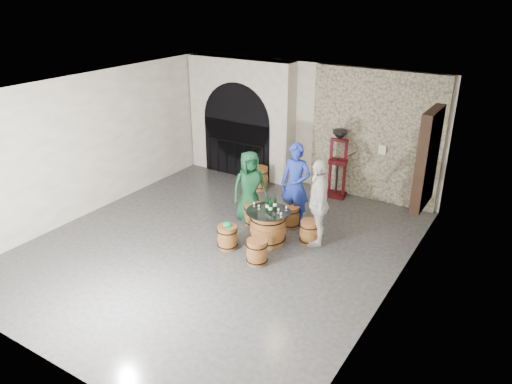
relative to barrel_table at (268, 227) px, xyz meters
The scene contains 31 objects.
ground 1.09m from the barrel_table, 139.51° to the right, with size 8.00×8.00×0.00m, color #2B2B2E.
wall_back 3.64m from the barrel_table, 103.24° to the left, with size 8.00×8.00×0.00m, color silver.
wall_front 4.90m from the barrel_table, 99.53° to the right, with size 8.00×8.00×0.00m, color silver.
wall_left 4.51m from the barrel_table, behind, with size 8.00×8.00×0.00m, color silver.
wall_right 3.06m from the barrel_table, 13.84° to the right, with size 8.00×8.00×0.00m, color silver.
ceiling 3.03m from the barrel_table, 139.51° to the right, with size 8.00×8.00×0.00m, color beige.
stone_facing_panel 3.65m from the barrel_table, 72.74° to the left, with size 3.20×0.12×3.18m, color #ABA288.
arched_opening 4.26m from the barrel_table, 131.17° to the left, with size 3.10×0.60×3.19m.
shuttered_window 3.44m from the barrel_table, 33.69° to the left, with size 0.23×1.10×2.00m.
barrel_table is the anchor object (origin of this frame).
barrel_stool_left 0.87m from the barrel_table, 142.54° to the left, with size 0.43×0.43×0.49m.
barrel_stool_far 0.87m from the barrel_table, 85.89° to the left, with size 0.43×0.43×0.49m.
barrel_stool_right 0.87m from the barrel_table, 30.03° to the left, with size 0.43×0.43×0.49m.
barrel_stool_near_right 0.87m from the barrel_table, 73.50° to the right, with size 0.43×0.43×0.49m.
barrel_stool_near_left 0.87m from the barrel_table, 131.35° to the right, with size 0.43×0.43×0.49m.
green_cap 0.88m from the barrel_table, 131.10° to the right, with size 0.23×0.18×0.10m.
person_green 1.20m from the barrel_table, 142.54° to the left, with size 0.80×0.52×1.63m, color #124025.
person_blue 1.20m from the barrel_table, 85.89° to the left, with size 0.68×0.45×1.87m, color #1B2F98.
person_white 1.16m from the barrel_table, 30.03° to the left, with size 1.07×0.45×1.82m, color silver.
wine_bottle_left 0.49m from the barrel_table, 139.83° to the left, with size 0.08×0.08×0.32m.
wine_bottle_center 0.50m from the barrel_table, 29.24° to the right, with size 0.08×0.08×0.32m.
wine_bottle_right 0.52m from the barrel_table, 70.96° to the left, with size 0.08×0.08×0.32m.
tasting_glass_a 0.46m from the barrel_table, behind, with size 0.05×0.05×0.10m, color #A45A1F, non-canonical shape.
tasting_glass_b 0.46m from the barrel_table, ahead, with size 0.05×0.05×0.10m, color #A45A1F, non-canonical shape.
tasting_glass_c 0.49m from the barrel_table, 114.66° to the left, with size 0.05×0.05×0.10m, color #A45A1F, non-canonical shape.
tasting_glass_d 0.55m from the barrel_table, 35.29° to the left, with size 0.05×0.05×0.10m, color #A45A1F, non-canonical shape.
tasting_glass_e 0.55m from the barrel_table, 16.35° to the right, with size 0.05×0.05×0.10m, color #A45A1F, non-canonical shape.
tasting_glass_f 0.55m from the barrel_table, behind, with size 0.05×0.05×0.10m, color #A45A1F, non-canonical shape.
side_barrel 2.83m from the barrel_table, 125.09° to the left, with size 0.46×0.46×0.61m.
corking_press 3.02m from the barrel_table, 84.81° to the left, with size 0.73×0.44×1.74m.
control_box 3.58m from the barrel_table, 68.36° to the left, with size 0.18×0.10×0.22m, color silver.
Camera 1 is at (5.28, -7.02, 4.99)m, focal length 34.00 mm.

